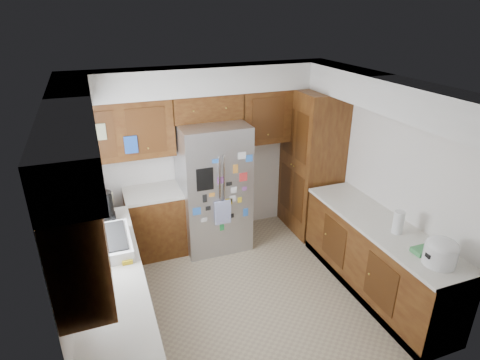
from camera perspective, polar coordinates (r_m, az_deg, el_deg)
name	(u,v)px	position (r m, az deg, el deg)	size (l,w,h in m)	color
floor	(245,292)	(5.07, 0.65, -15.70)	(3.60, 3.60, 0.00)	tan
room_shell	(224,142)	(4.45, -2.22, 5.41)	(3.64, 3.24, 2.52)	silver
left_counter_run	(126,288)	(4.61, -15.97, -14.58)	(1.36, 3.20, 0.92)	#3F1C0C
right_counter_run	(376,260)	(5.14, 18.78, -10.68)	(0.63, 2.25, 0.92)	#3F1C0C
pantry	(311,163)	(6.01, 10.11, 2.46)	(0.60, 0.90, 2.15)	#3F1C0C
fridge	(213,187)	(5.56, -3.80, -0.97)	(0.90, 0.79, 1.80)	#A0A1A6
bridge_cabinet	(206,107)	(5.42, -4.82, 10.37)	(0.96, 0.34, 0.35)	#3F1C0C
fridge_top_items	(206,85)	(5.30, -4.88, 13.37)	(0.58, 0.28, 0.28)	#295DA3
sink_assembly	(105,243)	(4.36, -18.70, -8.49)	(0.52, 0.73, 0.37)	white
left_counter_clutter	(104,206)	(4.98, -18.83, -3.48)	(0.28, 0.80, 0.38)	black
rice_cooker	(441,251)	(4.32, 26.68, -9.01)	(0.32, 0.31, 0.27)	white
paper_towel	(398,222)	(4.69, 21.59, -5.62)	(0.12, 0.12, 0.26)	white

